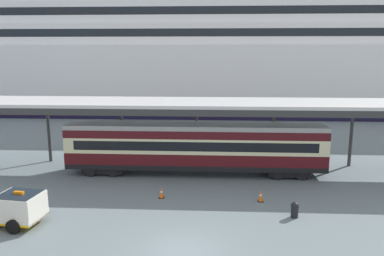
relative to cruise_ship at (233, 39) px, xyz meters
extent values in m
plane|color=slate|center=(-4.98, -52.58, -11.96)|extent=(400.00, 400.00, 0.00)
cube|color=black|center=(-0.02, 0.01, -10.34)|extent=(161.33, 30.50, 3.23)
cube|color=white|center=(-0.02, 0.01, -4.97)|extent=(161.33, 30.50, 7.53)
cube|color=white|center=(-0.02, 0.01, 0.35)|extent=(148.43, 28.06, 3.10)
cube|color=black|center=(-0.02, -13.97, 0.50)|extent=(141.97, 0.12, 1.12)
cube|color=white|center=(-0.02, 0.01, 3.45)|extent=(142.49, 26.94, 3.10)
cube|color=black|center=(-0.02, -13.41, 3.60)|extent=(136.29, 0.12, 1.12)
cube|color=white|center=(-0.02, 0.01, 6.55)|extent=(136.55, 25.81, 3.10)
cube|color=silver|center=(-4.92, -39.89, -6.23)|extent=(46.20, 5.87, 0.25)
cube|color=#303030|center=(-4.92, -42.73, -6.61)|extent=(46.20, 0.20, 0.50)
cylinder|color=#303030|center=(-18.12, -37.35, -9.16)|extent=(0.28, 0.28, 5.60)
cylinder|color=#303030|center=(-11.52, -37.35, -9.16)|extent=(0.28, 0.28, 5.60)
cylinder|color=#303030|center=(-4.92, -37.35, -9.16)|extent=(0.28, 0.28, 5.60)
cylinder|color=#303030|center=(1.68, -37.35, -9.16)|extent=(0.28, 0.28, 5.60)
cylinder|color=#303030|center=(8.28, -37.35, -9.16)|extent=(0.28, 0.28, 5.60)
cube|color=black|center=(-4.92, -40.39, -11.11)|extent=(20.31, 2.80, 0.40)
cube|color=#470F14|center=(-4.92, -40.39, -10.46)|extent=(20.31, 2.80, 0.90)
cube|color=beige|center=(-4.92, -40.39, -9.41)|extent=(20.31, 2.80, 1.20)
cube|color=black|center=(-4.92, -41.76, -9.36)|extent=(18.68, 0.08, 0.72)
cube|color=#470F14|center=(-4.92, -40.39, -8.51)|extent=(20.31, 2.80, 0.60)
cube|color=#A7A7A7|center=(-4.92, -40.39, -8.03)|extent=(20.31, 2.69, 0.36)
cube|color=black|center=(-12.23, -40.39, -11.51)|extent=(3.20, 2.35, 0.50)
cylinder|color=black|center=(-13.13, -41.57, -11.54)|extent=(0.84, 0.12, 0.84)
cylinder|color=black|center=(-11.33, -41.57, -11.54)|extent=(0.84, 0.12, 0.84)
cube|color=black|center=(2.39, -40.39, -11.51)|extent=(3.20, 2.35, 0.50)
cylinder|color=black|center=(1.49, -41.57, -11.54)|extent=(0.84, 0.12, 0.84)
cylinder|color=black|center=(3.29, -41.57, -11.54)|extent=(0.84, 0.12, 0.84)
cube|color=silver|center=(-14.29, -50.29, -10.65)|extent=(2.53, 2.22, 1.10)
cube|color=#19232D|center=(-14.29, -50.29, -10.30)|extent=(2.31, 2.11, 0.44)
cube|color=orange|center=(-14.29, -50.29, -10.02)|extent=(0.58, 0.27, 0.16)
cylinder|color=black|center=(-13.95, -49.33, -11.56)|extent=(0.83, 0.36, 0.80)
cylinder|color=black|center=(-14.22, -51.31, -11.56)|extent=(0.83, 0.36, 0.80)
cube|color=black|center=(-6.93, -45.72, -11.94)|extent=(0.36, 0.36, 0.04)
cone|color=#EA590F|center=(-6.93, -45.72, -11.56)|extent=(0.30, 0.30, 0.72)
cylinder|color=white|center=(-6.93, -45.72, -11.52)|extent=(0.17, 0.17, 0.10)
cube|color=black|center=(-0.34, -45.98, -11.94)|extent=(0.36, 0.36, 0.04)
cone|color=#EA590F|center=(-0.34, -45.98, -11.55)|extent=(0.30, 0.30, 0.74)
cylinder|color=white|center=(-0.34, -45.98, -11.51)|extent=(0.17, 0.17, 0.10)
cylinder|color=black|center=(1.37, -48.36, -11.61)|extent=(0.44, 0.44, 0.70)
sphere|color=black|center=(1.37, -48.36, -11.24)|extent=(0.48, 0.48, 0.48)
camera|label=1|loc=(-3.54, -69.94, -2.36)|focal=35.81mm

